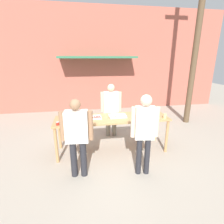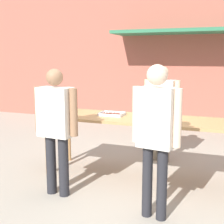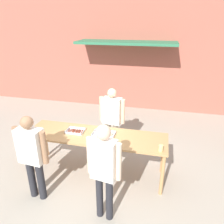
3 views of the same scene
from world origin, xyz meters
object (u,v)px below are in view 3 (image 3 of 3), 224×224
object	(u,v)px
food_tray_sausages	(76,131)
person_server_behind_table	(112,116)
condiment_jar_mustard	(30,133)
person_customer_with_cup	(104,166)
food_tray_buns	(104,134)
beer_cup	(161,148)
person_customer_holding_hotdog	(32,152)
condiment_jar_ketchup	(34,134)

from	to	relation	value
food_tray_sausages	person_server_behind_table	size ratio (longest dim) A/B	0.22
food_tray_sausages	condiment_jar_mustard	size ratio (longest dim) A/B	4.67
person_server_behind_table	person_customer_with_cup	world-z (taller)	person_customer_with_cup
condiment_jar_mustard	person_customer_with_cup	xyz separation A→B (m)	(1.77, -0.79, 0.08)
food_tray_buns	beer_cup	world-z (taller)	beer_cup
person_server_behind_table	person_customer_with_cup	size ratio (longest dim) A/B	0.95
food_tray_buns	person_customer_with_cup	distance (m)	1.17
food_tray_sausages	person_customer_holding_hotdog	world-z (taller)	person_customer_holding_hotdog
condiment_jar_mustard	person_customer_holding_hotdog	bearing A→B (deg)	-55.21
condiment_jar_mustard	condiment_jar_ketchup	size ratio (longest dim) A/B	1.00
food_tray_buns	person_customer_with_cup	xyz separation A→B (m)	(0.31, -1.12, 0.10)
beer_cup	person_customer_with_cup	distance (m)	1.15
person_customer_with_cup	condiment_jar_mustard	bearing A→B (deg)	-15.30
food_tray_sausages	condiment_jar_ketchup	world-z (taller)	condiment_jar_ketchup
condiment_jar_ketchup	food_tray_sausages	bearing A→B (deg)	23.77
food_tray_buns	condiment_jar_mustard	world-z (taller)	condiment_jar_mustard
food_tray_sausages	person_customer_holding_hotdog	xyz separation A→B (m)	(-0.41, -0.97, 0.04)
food_tray_sausages	food_tray_buns	xyz separation A→B (m)	(0.61, -0.00, 0.00)
person_customer_with_cup	condiment_jar_ketchup	bearing A→B (deg)	-16.64
condiment_jar_mustard	person_customer_with_cup	bearing A→B (deg)	-24.03
condiment_jar_mustard	condiment_jar_ketchup	distance (m)	0.10
food_tray_sausages	person_server_behind_table	xyz separation A→B (m)	(0.58, 0.86, 0.04)
person_server_behind_table	person_customer_holding_hotdog	xyz separation A→B (m)	(-1.00, -1.82, 0.01)
person_customer_holding_hotdog	person_customer_with_cup	xyz separation A→B (m)	(1.33, -0.16, 0.06)
beer_cup	person_server_behind_table	bearing A→B (deg)	134.57
condiment_jar_mustard	person_server_behind_table	distance (m)	1.86
food_tray_buns	condiment_jar_mustard	size ratio (longest dim) A/B	5.73
condiment_jar_ketchup	person_customer_with_cup	xyz separation A→B (m)	(1.67, -0.79, 0.08)
condiment_jar_ketchup	person_customer_with_cup	bearing A→B (deg)	-25.37
person_server_behind_table	beer_cup	bearing A→B (deg)	-37.90
person_server_behind_table	person_customer_holding_hotdog	distance (m)	2.08
person_customer_holding_hotdog	person_customer_with_cup	bearing A→B (deg)	178.63
beer_cup	person_customer_holding_hotdog	world-z (taller)	person_customer_holding_hotdog
food_tray_sausages	person_server_behind_table	distance (m)	1.04
beer_cup	condiment_jar_mustard	bearing A→B (deg)	-179.94
condiment_jar_ketchup	person_customer_holding_hotdog	bearing A→B (deg)	-61.90
beer_cup	person_customer_with_cup	size ratio (longest dim) A/B	0.07
condiment_jar_ketchup	person_customer_holding_hotdog	size ratio (longest dim) A/B	0.05
food_tray_buns	condiment_jar_ketchup	size ratio (longest dim) A/B	5.73
condiment_jar_mustard	person_customer_holding_hotdog	distance (m)	0.77
beer_cup	person_customer_holding_hotdog	xyz separation A→B (m)	(-2.17, -0.63, -0.00)
food_tray_buns	person_server_behind_table	bearing A→B (deg)	91.82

